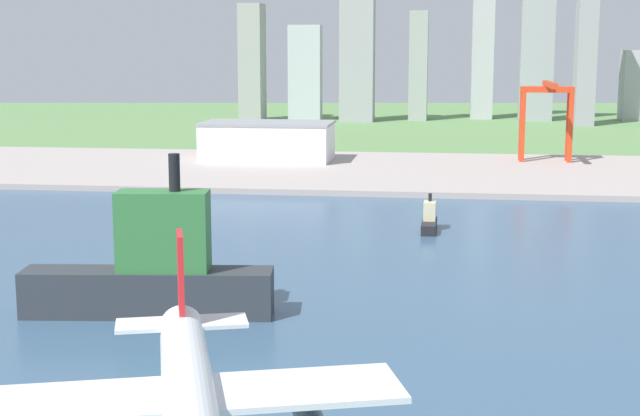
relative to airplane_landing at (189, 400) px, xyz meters
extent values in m
plane|color=#5D884E|center=(5.07, 180.65, -32.50)|extent=(2400.00, 2400.00, 0.00)
cube|color=#385675|center=(5.07, 120.65, -32.43)|extent=(840.00, 360.00, 0.15)
cube|color=#A79B96|center=(5.07, 370.65, -31.25)|extent=(840.00, 140.00, 2.50)
cylinder|color=silver|center=(-0.12, 0.38, 0.13)|extent=(14.78, 36.04, 3.98)
cube|color=silver|center=(-0.67, 2.12, -0.47)|extent=(33.86, 17.57, 0.50)
cube|color=red|center=(-5.06, 16.06, 4.51)|extent=(1.79, 4.33, 9.56)
cube|color=silver|center=(-5.06, 16.06, 0.93)|extent=(12.53, 7.40, 0.36)
cube|color=black|center=(13.92, 233.94, -30.77)|extent=(4.92, 18.21, 3.17)
cube|color=beige|center=(13.97, 236.42, -26.20)|extent=(3.97, 6.60, 5.97)
cylinder|color=black|center=(13.99, 237.33, -21.95)|extent=(1.10, 1.10, 2.54)
cube|color=#2D3338|center=(-45.45, 129.29, -27.28)|extent=(55.44, 16.01, 10.15)
cube|color=#337238|center=(-41.70, 129.70, -13.51)|extent=(20.48, 10.62, 17.38)
cylinder|color=black|center=(-38.98, 129.99, -0.76)|extent=(2.44, 2.44, 8.12)
cube|color=red|center=(55.98, 406.53, -13.02)|extent=(2.20, 2.20, 33.97)
cube|color=red|center=(78.81, 406.53, -13.02)|extent=(2.20, 2.20, 33.97)
cube|color=red|center=(55.98, 414.53, -13.02)|extent=(2.20, 2.20, 33.97)
cube|color=red|center=(78.81, 414.53, -13.02)|extent=(2.20, 2.20, 33.97)
cube|color=red|center=(67.40, 410.53, 5.37)|extent=(25.22, 10.00, 2.80)
cube|color=red|center=(67.40, 398.91, 8.17)|extent=(2.60, 46.45, 2.60)
cube|color=white|center=(-69.32, 396.99, -21.05)|extent=(63.27, 35.76, 17.91)
cube|color=gray|center=(-69.32, 396.99, -11.49)|extent=(64.53, 36.48, 1.20)
cube|color=#989B98|center=(-135.86, 684.32, 13.61)|extent=(17.96, 26.14, 92.23)
cube|color=#B0B6BE|center=(-93.82, 689.83, 5.33)|extent=(25.83, 16.03, 75.67)
cube|color=#98999F|center=(-51.65, 686.09, 18.39)|extent=(26.56, 23.40, 101.78)
cube|color=#989E9B|center=(-4.11, 708.81, 10.90)|extent=(14.59, 27.57, 86.82)
cube|color=#A9ABB0|center=(47.38, 729.74, 39.12)|extent=(17.42, 24.81, 143.25)
cube|color=#9699A0|center=(89.35, 711.10, 33.03)|extent=(25.90, 14.80, 131.06)
cube|color=#95939D|center=(121.44, 671.50, 27.98)|extent=(14.10, 24.13, 120.96)
cube|color=#A7A7B2|center=(169.38, 727.31, -4.54)|extent=(21.77, 26.18, 55.93)
camera|label=1|loc=(18.30, -64.32, 25.68)|focal=52.98mm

